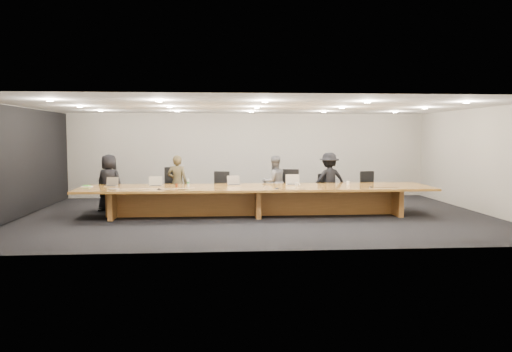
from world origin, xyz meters
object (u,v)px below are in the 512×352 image
(amber_mug, at_px, (177,185))
(laptop_c, at_px, (234,180))
(chair_mid_left, at_px, (220,190))
(laptop_b, at_px, (156,181))
(mic_center, at_px, (277,188))
(person_a, at_px, (109,182))
(person_d, at_px, (329,180))
(conference_table, at_px, (257,195))
(person_b, at_px, (177,183))
(chair_left, at_px, (173,188))
(person_c, at_px, (274,182))
(chair_far_left, at_px, (109,191))
(chair_right, at_px, (326,191))
(laptop_a, at_px, (111,182))
(mic_right, at_px, (371,187))
(mic_left, at_px, (159,189))
(laptop_d, at_px, (293,180))
(paper_cup_near, at_px, (296,184))
(water_bottle, at_px, (188,183))
(av_box, at_px, (114,189))
(chair_mid_right, at_px, (290,189))
(chair_far_right, at_px, (371,189))
(paper_cup_far, at_px, (348,183))

(amber_mug, bearing_deg, laptop_c, 11.66)
(chair_mid_left, height_order, laptop_b, chair_mid_left)
(mic_center, bearing_deg, person_a, 157.34)
(chair_mid_left, height_order, person_d, person_d)
(conference_table, xyz_separation_m, person_b, (-2.12, 1.15, 0.24))
(chair_left, distance_m, person_c, 2.83)
(conference_table, relative_size, person_d, 5.69)
(chair_far_left, xyz_separation_m, laptop_b, (1.39, -0.89, 0.35))
(amber_mug, xyz_separation_m, mic_center, (2.50, -0.70, -0.03))
(chair_right, distance_m, laptop_a, 5.91)
(mic_right, bearing_deg, mic_left, -178.33)
(conference_table, bearing_deg, laptop_d, 18.84)
(paper_cup_near, bearing_deg, laptop_d, 100.64)
(laptop_d, bearing_deg, laptop_b, -176.94)
(water_bottle, relative_size, av_box, 0.97)
(laptop_b, height_order, water_bottle, laptop_b)
(person_a, relative_size, person_c, 1.03)
(laptop_c, bearing_deg, mic_right, -24.50)
(chair_far_left, distance_m, paper_cup_near, 5.16)
(laptop_a, xyz_separation_m, laptop_b, (1.16, -0.07, 0.01))
(chair_far_left, bearing_deg, chair_mid_right, -9.48)
(mic_center, bearing_deg, laptop_c, 135.23)
(chair_right, distance_m, laptop_d, 1.44)
(water_bottle, xyz_separation_m, mic_right, (4.64, -0.55, -0.09))
(chair_mid_left, distance_m, chair_far_right, 4.35)
(chair_left, bearing_deg, paper_cup_far, -15.67)
(laptop_b, bearing_deg, mic_center, -27.01)
(chair_mid_left, xyz_separation_m, laptop_a, (-2.81, -0.91, 0.34))
(chair_mid_right, height_order, mic_center, chair_mid_right)
(chair_mid_left, bearing_deg, mic_left, -112.37)
(chair_mid_left, bearing_deg, mic_right, -6.59)
(chair_mid_left, height_order, water_bottle, chair_mid_left)
(amber_mug, distance_m, mic_right, 4.96)
(person_b, distance_m, water_bottle, 1.06)
(laptop_c, bearing_deg, chair_right, 5.17)
(av_box, bearing_deg, paper_cup_far, 21.57)
(chair_right, height_order, paper_cup_far, chair_right)
(chair_right, bearing_deg, chair_far_left, 178.93)
(chair_mid_right, distance_m, water_bottle, 3.01)
(chair_far_left, distance_m, mic_right, 7.05)
(water_bottle, bearing_deg, person_c, 22.89)
(chair_mid_right, xyz_separation_m, chair_right, (1.04, -0.03, -0.06))
(chair_mid_right, bearing_deg, chair_right, 11.89)
(person_c, bearing_deg, mic_left, 10.97)
(person_b, bearing_deg, chair_far_left, 8.22)
(chair_left, bearing_deg, person_b, -46.09)
(chair_right, distance_m, person_a, 6.08)
(chair_far_right, bearing_deg, mic_right, -121.44)
(chair_left, bearing_deg, laptop_d, -19.86)
(laptop_c, relative_size, av_box, 1.61)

